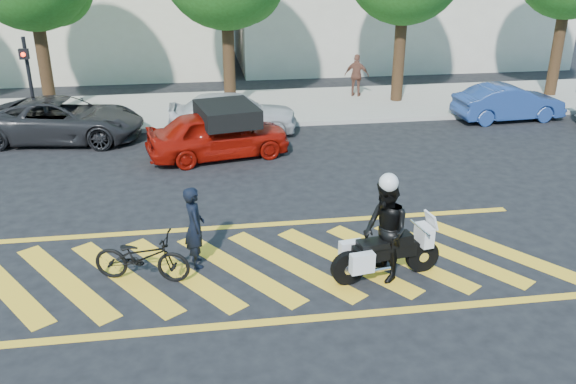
{
  "coord_description": "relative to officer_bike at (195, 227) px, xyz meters",
  "views": [
    {
      "loc": [
        -1.16,
        -10.59,
        6.1
      ],
      "look_at": [
        0.61,
        1.27,
        1.05
      ],
      "focal_mm": 38.0,
      "sensor_mm": 36.0,
      "label": 1
    }
  ],
  "objects": [
    {
      "name": "parked_mid_left",
      "position": [
        -4.11,
        8.75,
        -0.14
      ],
      "size": [
        5.29,
        2.98,
        1.39
      ],
      "primitive_type": "imported",
      "rotation": [
        0.0,
        0.0,
        1.43
      ],
      "color": "black",
      "rests_on": "ground"
    },
    {
      "name": "parked_right",
      "position": [
        11.11,
        8.91,
        -0.2
      ],
      "size": [
        3.93,
        1.58,
        1.27
      ],
      "primitive_type": "imported",
      "rotation": [
        0.0,
        0.0,
        1.63
      ],
      "color": "navy",
      "rests_on": "ground"
    },
    {
      "name": "officer_bike",
      "position": [
        0.0,
        0.0,
        0.0
      ],
      "size": [
        0.51,
        0.67,
        1.68
      ],
      "primitive_type": "imported",
      "rotation": [
        0.0,
        0.0,
        1.75
      ],
      "color": "black",
      "rests_on": "ground"
    },
    {
      "name": "officer_moto",
      "position": [
        3.55,
        -1.03,
        0.15
      ],
      "size": [
        0.9,
        1.07,
        1.98
      ],
      "primitive_type": "imported",
      "rotation": [
        0.0,
        0.0,
        -1.41
      ],
      "color": "black",
      "rests_on": "ground"
    },
    {
      "name": "pedestrian_right",
      "position": [
        6.49,
        12.58,
        0.14
      ],
      "size": [
        1.05,
        0.76,
        1.66
      ],
      "primitive_type": "imported",
      "rotation": [
        0.0,
        0.0,
        2.73
      ],
      "color": "brown",
      "rests_on": "sidewalk"
    },
    {
      "name": "bicycle",
      "position": [
        -1.02,
        -0.43,
        -0.35
      ],
      "size": [
        1.96,
        1.1,
        0.97
      ],
      "primitive_type": "imported",
      "rotation": [
        0.0,
        0.0,
        1.31
      ],
      "color": "black",
      "rests_on": "ground"
    },
    {
      "name": "crosswalk",
      "position": [
        1.35,
        -0.29,
        -0.83
      ],
      "size": [
        12.33,
        4.0,
        0.01
      ],
      "color": "yellow",
      "rests_on": "ground"
    },
    {
      "name": "ground",
      "position": [
        1.39,
        -0.29,
        -0.84
      ],
      "size": [
        90.0,
        90.0,
        0.0
      ],
      "primitive_type": "plane",
      "color": "black",
      "rests_on": "ground"
    },
    {
      "name": "parked_mid_right",
      "position": [
        1.29,
        8.65,
        -0.12
      ],
      "size": [
        4.29,
        1.86,
        1.44
      ],
      "primitive_type": "imported",
      "rotation": [
        0.0,
        0.0,
        1.53
      ],
      "color": "#B8B8BC",
      "rests_on": "ground"
    },
    {
      "name": "sidewalk",
      "position": [
        1.39,
        11.71,
        -0.76
      ],
      "size": [
        60.0,
        5.0,
        0.15
      ],
      "primitive_type": "cube",
      "color": "#9E998E",
      "rests_on": "ground"
    },
    {
      "name": "signal_pole",
      "position": [
        -5.11,
        9.44,
        1.08
      ],
      "size": [
        0.28,
        0.43,
        3.2
      ],
      "color": "black",
      "rests_on": "ground"
    },
    {
      "name": "red_convertible",
      "position": [
        0.73,
        6.42,
        -0.13
      ],
      "size": [
        4.42,
        2.48,
        1.42
      ],
      "primitive_type": "imported",
      "rotation": [
        0.0,
        0.0,
        1.77
      ],
      "color": "#920F06",
      "rests_on": "ground"
    },
    {
      "name": "police_motorcycle",
      "position": [
        3.56,
        -1.04,
        -0.3
      ],
      "size": [
        2.23,
        0.84,
        0.99
      ],
      "rotation": [
        0.0,
        0.0,
        0.16
      ],
      "color": "black",
      "rests_on": "ground"
    }
  ]
}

